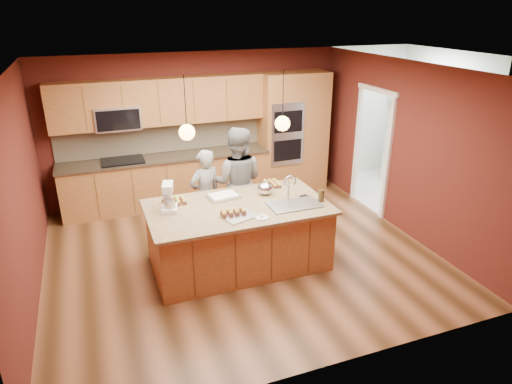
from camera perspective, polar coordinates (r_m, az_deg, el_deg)
name	(u,v)px	position (r m, az deg, el deg)	size (l,w,h in m)	color
floor	(240,253)	(6.90, -2.00, -7.68)	(5.50, 5.50, 0.00)	#452A15
ceiling	(237,69)	(6.03, -2.35, 15.15)	(5.50, 5.50, 0.00)	silver
wall_back	(196,127)	(8.65, -7.49, 8.09)	(5.50, 5.50, 0.00)	#4F1B14
wall_front	(326,254)	(4.25, 8.74, -7.63)	(5.50, 5.50, 0.00)	#4F1B14
wall_left	(20,195)	(6.12, -27.39, -0.38)	(5.00, 5.00, 0.00)	#4F1B14
wall_right	(403,148)	(7.62, 17.94, 5.22)	(5.00, 5.00, 0.00)	#4F1B14
cabinet_run	(164,153)	(8.38, -11.49, 4.77)	(3.74, 0.64, 2.30)	#935122
oven_column	(293,132)	(9.01, 4.62, 7.47)	(1.30, 0.62, 2.30)	#935122
doorway_trim	(372,152)	(8.30, 14.25, 4.82)	(0.08, 1.11, 2.20)	white
laundry_room	(438,91)	(9.40, 21.76, 11.60)	(2.60, 2.70, 2.70)	silver
pendant_left	(187,132)	(5.72, -8.63, 7.43)	(0.20, 0.20, 0.80)	black
pendant_right	(282,123)	(6.10, 3.33, 8.58)	(0.20, 0.20, 0.80)	black
island	(239,235)	(6.43, -2.10, -5.34)	(2.47, 1.38, 1.29)	#935122
person_left	(205,195)	(7.09, -6.35, -0.38)	(0.53, 0.35, 1.46)	black
person_right	(237,182)	(7.17, -2.39, 1.27)	(0.85, 0.67, 1.76)	slate
stand_mixer	(169,199)	(6.14, -10.87, -0.87)	(0.26, 0.31, 0.38)	white
sheet_cake	(223,196)	(6.50, -4.12, -0.52)	(0.48, 0.38, 0.05)	silver
cooling_rack	(240,216)	(5.91, -2.02, -3.02)	(0.44, 0.31, 0.02)	#B2B4BA
mixing_bowl	(265,188)	(6.58, 1.16, 0.45)	(0.22, 0.22, 0.19)	silver
plate	(262,218)	(5.88, 0.74, -3.21)	(0.17, 0.17, 0.01)	white
tumbler	(321,195)	(6.42, 8.14, -0.43)	(0.08, 0.08, 0.17)	#362812
phone	(304,196)	(6.58, 5.96, -0.48)	(0.12, 0.06, 0.01)	black
cupcakes_left	(174,201)	(6.39, -10.20, -1.13)	(0.33, 0.25, 0.07)	gold
cupcakes_rack	(233,212)	(5.92, -2.89, -2.51)	(0.34, 0.17, 0.08)	gold
cupcakes_right	(272,184)	(6.92, 2.05, 1.06)	(0.23, 0.31, 0.07)	gold
washer	(432,171)	(9.38, 21.17, 2.50)	(0.63, 0.65, 1.02)	white
dryer	(406,158)	(9.93, 18.19, 4.06)	(0.65, 0.67, 1.05)	white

